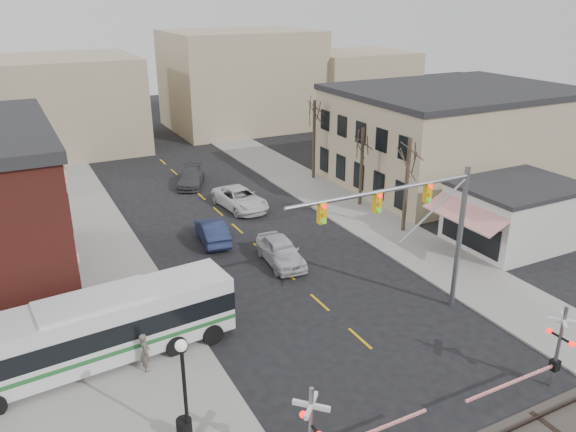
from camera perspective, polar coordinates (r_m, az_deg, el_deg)
The scene contains 19 objects.
ground at distance 27.59m, azimuth 9.72°, elevation -14.24°, with size 160.00×160.00×0.00m, color black.
sidewalk_west at distance 41.02m, azimuth -18.64°, elevation -2.55°, with size 5.00×60.00×0.12m, color gray.
sidewalk_east at distance 47.11m, azimuth 4.62°, elevation 1.66°, with size 5.00×60.00×0.12m, color gray.
tan_building at distance 53.39m, azimuth 16.36°, elevation 7.93°, with size 20.30×15.30×8.50m.
awning_shop at distance 41.20m, azimuth 22.10°, elevation 0.25°, with size 9.74×6.20×4.30m.
tree_east_a at distance 40.42m, azimuth 11.93°, elevation 3.02°, with size 0.28×0.28×6.75m.
tree_east_b at distance 45.21m, azimuth 7.48°, elevation 4.97°, with size 0.28×0.28×6.30m.
tree_east_c at distance 51.73m, azimuth 2.65°, elevation 7.75°, with size 0.28×0.28×7.20m.
transit_bus at distance 27.45m, azimuth -18.73°, elevation -10.81°, with size 12.77×3.83×3.24m.
traffic_signal_mast at distance 28.48m, azimuth 13.22°, elevation -0.11°, with size 10.51×0.30×8.00m.
rr_crossing_east at distance 26.84m, azimuth 25.19°, elevation -12.28°, with size 5.60×1.36×4.00m.
street_lamp at distance 21.23m, azimuth -10.60°, elevation -15.31°, with size 0.44×0.44×4.60m.
trash_bin at distance 23.10m, azimuth -10.47°, elevation -20.62°, with size 0.60×0.60×0.99m, color black.
car_a at distance 35.72m, azimuth -0.75°, elevation -3.57°, with size 2.01×4.99×1.70m, color silver.
car_b at distance 39.19m, azimuth -7.72°, elevation -1.54°, with size 1.66×4.75×1.57m, color #1D2648.
car_c at distance 45.12m, azimuth -4.88°, elevation 1.76°, with size 2.69×5.84×1.62m, color silver.
car_d at distance 51.26m, azimuth -9.84°, elevation 3.85°, with size 2.04×5.02×1.46m, color #3C3D41.
pedestrian_near at distance 26.70m, azimuth -14.33°, elevation -13.24°, with size 0.69×0.45×1.88m, color #5E524B.
pedestrian_far at distance 30.04m, azimuth -14.99°, elevation -9.23°, with size 0.86×0.67×1.76m, color #2E2F50.
Camera 1 is at (-14.13, -17.52, 15.96)m, focal length 35.00 mm.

